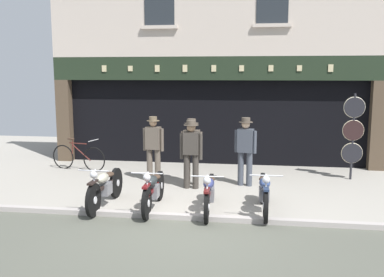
{
  "coord_description": "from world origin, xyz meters",
  "views": [
    {
      "loc": [
        1.23,
        -7.76,
        2.8
      ],
      "look_at": [
        -0.27,
        2.56,
        1.21
      ],
      "focal_mm": 39.94,
      "sensor_mm": 36.0,
      "label": 1
    }
  ],
  "objects_px": {
    "motorcycle_left": "(105,187)",
    "leaning_bicycle": "(78,157)",
    "salesman_left": "(153,146)",
    "shopkeeper_center": "(191,151)",
    "assistant_far_right": "(192,148)",
    "motorcycle_center_left": "(153,189)",
    "motorcycle_center": "(209,192)",
    "motorcycle_center_right": "(264,192)",
    "advert_board_near": "(164,110)",
    "tyre_sign_pole": "(353,131)",
    "salesman_right": "(245,148)"
  },
  "relations": [
    {
      "from": "motorcycle_left",
      "to": "leaning_bicycle",
      "type": "distance_m",
      "value": 3.81
    },
    {
      "from": "salesman_left",
      "to": "leaning_bicycle",
      "type": "bearing_deg",
      "value": -16.63
    },
    {
      "from": "shopkeeper_center",
      "to": "assistant_far_right",
      "type": "height_order",
      "value": "shopkeeper_center"
    },
    {
      "from": "motorcycle_center_left",
      "to": "salesman_left",
      "type": "height_order",
      "value": "salesman_left"
    },
    {
      "from": "motorcycle_center",
      "to": "motorcycle_center_right",
      "type": "bearing_deg",
      "value": -176.96
    },
    {
      "from": "motorcycle_left",
      "to": "advert_board_near",
      "type": "relative_size",
      "value": 2.02
    },
    {
      "from": "motorcycle_left",
      "to": "tyre_sign_pole",
      "type": "bearing_deg",
      "value": -149.81
    },
    {
      "from": "leaning_bicycle",
      "to": "salesman_right",
      "type": "bearing_deg",
      "value": 89.91
    },
    {
      "from": "motorcycle_left",
      "to": "tyre_sign_pole",
      "type": "distance_m",
      "value": 6.57
    },
    {
      "from": "advert_board_near",
      "to": "shopkeeper_center",
      "type": "bearing_deg",
      "value": -66.77
    },
    {
      "from": "motorcycle_center_left",
      "to": "advert_board_near",
      "type": "relative_size",
      "value": 1.96
    },
    {
      "from": "motorcycle_center",
      "to": "leaning_bicycle",
      "type": "relative_size",
      "value": 1.15
    },
    {
      "from": "motorcycle_center",
      "to": "tyre_sign_pole",
      "type": "distance_m",
      "value": 4.8
    },
    {
      "from": "tyre_sign_pole",
      "to": "leaning_bicycle",
      "type": "xyz_separation_m",
      "value": [
        -7.66,
        0.04,
        -0.92
      ]
    },
    {
      "from": "tyre_sign_pole",
      "to": "leaning_bicycle",
      "type": "distance_m",
      "value": 7.71
    },
    {
      "from": "tyre_sign_pole",
      "to": "advert_board_near",
      "type": "distance_m",
      "value": 5.63
    },
    {
      "from": "motorcycle_center_right",
      "to": "salesman_right",
      "type": "bearing_deg",
      "value": -79.58
    },
    {
      "from": "salesman_right",
      "to": "motorcycle_center_right",
      "type": "bearing_deg",
      "value": 114.3
    },
    {
      "from": "salesman_right",
      "to": "salesman_left",
      "type": "bearing_deg",
      "value": 10.45
    },
    {
      "from": "motorcycle_center_right",
      "to": "shopkeeper_center",
      "type": "distance_m",
      "value": 2.42
    },
    {
      "from": "shopkeeper_center",
      "to": "advert_board_near",
      "type": "relative_size",
      "value": 1.67
    },
    {
      "from": "motorcycle_center_left",
      "to": "shopkeeper_center",
      "type": "height_order",
      "value": "shopkeeper_center"
    },
    {
      "from": "advert_board_near",
      "to": "assistant_far_right",
      "type": "bearing_deg",
      "value": -64.78
    },
    {
      "from": "salesman_left",
      "to": "assistant_far_right",
      "type": "distance_m",
      "value": 1.04
    },
    {
      "from": "motorcycle_center_left",
      "to": "salesman_left",
      "type": "relative_size",
      "value": 1.16
    },
    {
      "from": "motorcycle_center_right",
      "to": "shopkeeper_center",
      "type": "relative_size",
      "value": 1.17
    },
    {
      "from": "salesman_right",
      "to": "tyre_sign_pole",
      "type": "bearing_deg",
      "value": -147.08
    },
    {
      "from": "tyre_sign_pole",
      "to": "advert_board_near",
      "type": "xyz_separation_m",
      "value": [
        -5.4,
        1.56,
        0.38
      ]
    },
    {
      "from": "motorcycle_left",
      "to": "salesman_right",
      "type": "height_order",
      "value": "salesman_right"
    },
    {
      "from": "salesman_left",
      "to": "shopkeeper_center",
      "type": "distance_m",
      "value": 1.2
    },
    {
      "from": "salesman_right",
      "to": "tyre_sign_pole",
      "type": "xyz_separation_m",
      "value": [
        2.78,
        1.04,
        0.34
      ]
    },
    {
      "from": "assistant_far_right",
      "to": "shopkeeper_center",
      "type": "bearing_deg",
      "value": 105.37
    },
    {
      "from": "motorcycle_center",
      "to": "assistant_far_right",
      "type": "distance_m",
      "value": 2.23
    },
    {
      "from": "shopkeeper_center",
      "to": "motorcycle_center_right",
      "type": "bearing_deg",
      "value": 138.11
    },
    {
      "from": "shopkeeper_center",
      "to": "assistant_far_right",
      "type": "xyz_separation_m",
      "value": [
        -0.04,
        0.36,
        -0.01
      ]
    },
    {
      "from": "motorcycle_left",
      "to": "leaning_bicycle",
      "type": "relative_size",
      "value": 1.15
    },
    {
      "from": "motorcycle_left",
      "to": "leaning_bicycle",
      "type": "bearing_deg",
      "value": -57.84
    },
    {
      "from": "salesman_right",
      "to": "leaning_bicycle",
      "type": "bearing_deg",
      "value": -0.03
    },
    {
      "from": "motorcycle_center_left",
      "to": "tyre_sign_pole",
      "type": "relative_size",
      "value": 0.87
    },
    {
      "from": "assistant_far_right",
      "to": "leaning_bicycle",
      "type": "distance_m",
      "value": 3.76
    },
    {
      "from": "salesman_right",
      "to": "leaning_bicycle",
      "type": "height_order",
      "value": "salesman_right"
    },
    {
      "from": "motorcycle_center_left",
      "to": "motorcycle_center",
      "type": "distance_m",
      "value": 1.16
    },
    {
      "from": "shopkeeper_center",
      "to": "assistant_far_right",
      "type": "relative_size",
      "value": 1.0
    },
    {
      "from": "advert_board_near",
      "to": "salesman_right",
      "type": "bearing_deg",
      "value": -44.85
    },
    {
      "from": "shopkeeper_center",
      "to": "motorcycle_left",
      "type": "bearing_deg",
      "value": 48.2
    },
    {
      "from": "motorcycle_center_right",
      "to": "salesman_left",
      "type": "distance_m",
      "value": 3.57
    },
    {
      "from": "leaning_bicycle",
      "to": "motorcycle_center",
      "type": "bearing_deg",
      "value": 64.71
    },
    {
      "from": "motorcycle_left",
      "to": "motorcycle_center_left",
      "type": "relative_size",
      "value": 1.03
    },
    {
      "from": "salesman_left",
      "to": "assistant_far_right",
      "type": "height_order",
      "value": "salesman_left"
    },
    {
      "from": "assistant_far_right",
      "to": "advert_board_near",
      "type": "relative_size",
      "value": 1.66
    }
  ]
}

